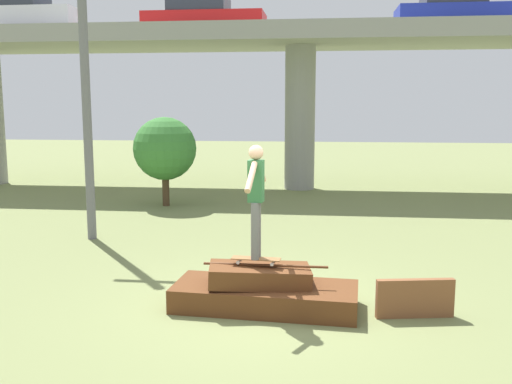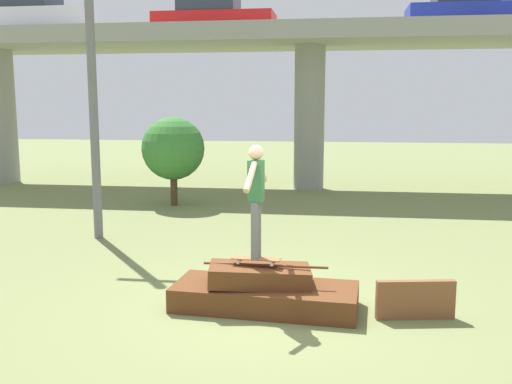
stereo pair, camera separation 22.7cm
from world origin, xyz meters
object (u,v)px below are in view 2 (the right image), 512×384
object	(u,v)px
skater	(256,193)
tree_behind_left	(173,149)
car_on_overpass_right	(34,16)
car_on_overpass_far_right	(468,9)
car_on_overpass_mid	(213,18)
utility_pole	(93,87)
skateboard	(256,259)

from	to	relation	value
skater	tree_behind_left	world-z (taller)	tree_behind_left
skater	car_on_overpass_right	bearing A→B (deg)	129.39
skater	car_on_overpass_far_right	distance (m)	14.93
skater	car_on_overpass_far_right	size ratio (longest dim) A/B	0.40
car_on_overpass_far_right	car_on_overpass_mid	bearing A→B (deg)	178.46
car_on_overpass_far_right	utility_pole	size ratio (longest dim) A/B	0.63
car_on_overpass_right	skater	bearing A→B (deg)	-50.61
car_on_overpass_far_right	skateboard	bearing A→B (deg)	-113.07
skater	car_on_overpass_right	xyz separation A→B (m)	(-10.28, 12.52, 4.60)
skateboard	skater	distance (m)	1.02
skater	utility_pole	bearing A→B (deg)	136.54
utility_pole	tree_behind_left	bearing A→B (deg)	83.35
tree_behind_left	car_on_overpass_mid	bearing A→B (deg)	86.80
skater	car_on_overpass_mid	bearing A→B (deg)	104.84
skateboard	tree_behind_left	size ratio (longest dim) A/B	0.28
car_on_overpass_mid	utility_pole	size ratio (longest dim) A/B	0.67
skateboard	tree_behind_left	xyz separation A→B (m)	(-3.79, 8.57, 0.99)
skateboard	utility_pole	world-z (taller)	utility_pole
car_on_overpass_right	utility_pole	size ratio (longest dim) A/B	0.64
car_on_overpass_mid	utility_pole	bearing A→B (deg)	-94.88
car_on_overpass_mid	tree_behind_left	distance (m)	6.58
skater	car_on_overpass_mid	size ratio (longest dim) A/B	0.38
car_on_overpass_mid	utility_pole	distance (m)	9.68
tree_behind_left	utility_pole	bearing A→B (deg)	-96.65
car_on_overpass_mid	car_on_overpass_right	size ratio (longest dim) A/B	1.05
car_on_overpass_right	car_on_overpass_far_right	xyz separation A→B (m)	(15.85, 0.55, -0.03)
car_on_overpass_right	car_on_overpass_far_right	distance (m)	15.86
car_on_overpass_mid	car_on_overpass_far_right	world-z (taller)	car_on_overpass_far_right
car_on_overpass_far_right	tree_behind_left	size ratio (longest dim) A/B	1.56
utility_pole	tree_behind_left	size ratio (longest dim) A/B	2.46
utility_pole	car_on_overpass_right	bearing A→B (deg)	125.28
skater	tree_behind_left	size ratio (longest dim) A/B	0.63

